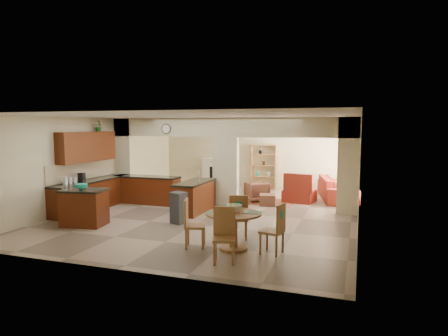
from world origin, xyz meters
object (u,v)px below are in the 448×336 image
(kitchen_island, at_px, (84,207))
(armchair, at_px, (257,192))
(dining_table, at_px, (234,225))
(sofa, at_px, (337,188))

(kitchen_island, relative_size, armchair, 1.63)
(dining_table, bearing_deg, kitchen_island, 170.37)
(kitchen_island, relative_size, sofa, 0.45)
(sofa, bearing_deg, armchair, 104.26)
(dining_table, distance_m, armchair, 5.42)
(dining_table, height_order, armchair, dining_table)
(kitchen_island, height_order, armchair, kitchen_island)
(kitchen_island, distance_m, dining_table, 4.29)
(sofa, bearing_deg, dining_table, 153.54)
(dining_table, xyz_separation_m, armchair, (-0.84, 5.35, -0.18))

